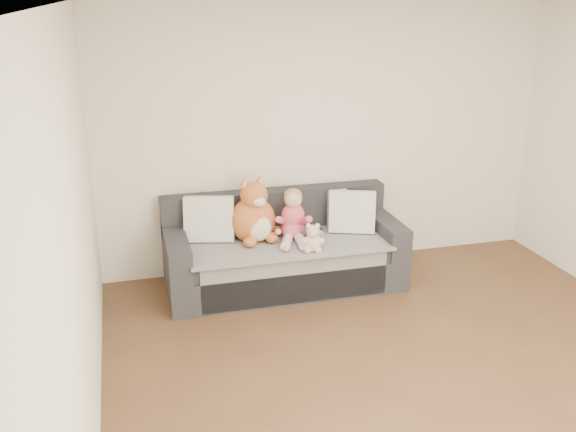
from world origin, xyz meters
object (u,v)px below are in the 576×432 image
(teddy_bear, at_px, (313,240))
(sippy_cup, at_px, (308,235))
(toddler, at_px, (293,219))
(plush_cat, at_px, (254,216))
(sofa, at_px, (283,253))

(teddy_bear, relative_size, sippy_cup, 2.10)
(teddy_bear, bearing_deg, sippy_cup, 98.68)
(toddler, relative_size, sippy_cup, 3.91)
(toddler, bearing_deg, sippy_cup, -28.19)
(plush_cat, xyz_separation_m, teddy_bear, (0.44, -0.41, -0.12))
(teddy_bear, xyz_separation_m, sippy_cup, (0.03, 0.23, -0.04))
(sippy_cup, bearing_deg, plush_cat, 159.00)
(teddy_bear, bearing_deg, toddler, 121.08)
(plush_cat, xyz_separation_m, sippy_cup, (0.47, -0.18, -0.17))
(plush_cat, bearing_deg, sippy_cup, -34.14)
(sofa, xyz_separation_m, sippy_cup, (0.20, -0.17, 0.23))
(teddy_bear, bearing_deg, sofa, 129.12)
(toddler, bearing_deg, teddy_bear, -62.06)
(toddler, xyz_separation_m, plush_cat, (-0.35, 0.08, 0.03))
(sofa, relative_size, teddy_bear, 8.23)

